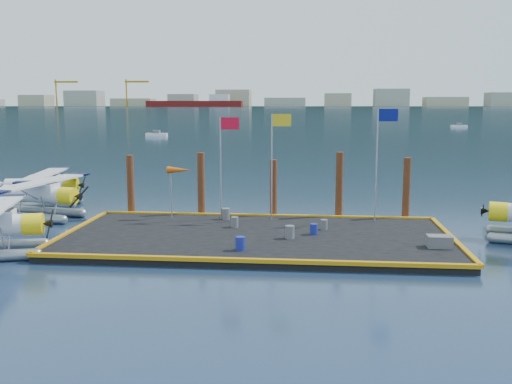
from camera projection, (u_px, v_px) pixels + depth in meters
The scene contains 22 objects.
ground at pixel (257, 242), 30.00m from camera, with size 4000.00×4000.00×0.00m, color #172746.
dock at pixel (257, 238), 29.97m from camera, with size 20.00×10.00×0.40m, color black.
dock_bumpers at pixel (257, 233), 29.92m from camera, with size 20.25×10.25×0.18m, color #C1820B, non-canonical shape.
far_backdrop at pixel (391, 101), 1714.04m from camera, with size 3050.00×2050.00×810.00m.
seaplane_b at pixel (37, 197), 35.76m from camera, with size 8.22×8.99×3.18m.
seaplane_c at pixel (40, 188), 39.91m from camera, with size 7.95×8.72×3.08m.
drum_0 at pixel (235, 222), 31.60m from camera, with size 0.41×0.41×0.58m, color #57575C.
drum_1 at pixel (290, 232), 28.97m from camera, with size 0.48×0.48×0.67m, color #57575C.
drum_2 at pixel (314, 229), 29.87m from camera, with size 0.40×0.40×0.57m, color navy.
drum_3 at pixel (240, 243), 26.68m from camera, with size 0.46×0.46×0.65m, color navy.
drum_4 at pixel (324, 225), 31.01m from camera, with size 0.39×0.39×0.55m, color #57575C.
drum_5 at pixel (226, 214), 33.74m from camera, with size 0.47×0.47×0.66m, color #57575C.
crate at pixel (439, 241), 27.21m from camera, with size 1.15×0.77×0.58m, color #57575C.
flagpole_red at pixel (224, 152), 33.26m from camera, with size 1.14×0.08×6.00m.
flagpole_yellow at pixel (275, 150), 32.96m from camera, with size 1.14×0.08×6.20m.
flagpole_blue at pixel (381, 148), 32.37m from camera, with size 1.14×0.08×6.50m.
windsock at pixel (179, 171), 33.70m from camera, with size 1.40×0.44×3.12m.
piling_0 at pixel (131, 187), 35.80m from camera, with size 0.44×0.44×4.00m, color #462014.
piling_1 at pixel (201, 186), 35.36m from camera, with size 0.44×0.44×4.20m, color #462014.
piling_2 at pixel (273, 191), 34.96m from camera, with size 0.44×0.44×3.80m, color #462014.
piling_3 at pixel (339, 187), 34.54m from camera, with size 0.44×0.44×4.30m, color #462014.
piling_4 at pixel (406, 191), 34.19m from camera, with size 0.44×0.44×4.00m, color #462014.
Camera 1 is at (2.74, -29.09, 7.28)m, focal length 40.00 mm.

